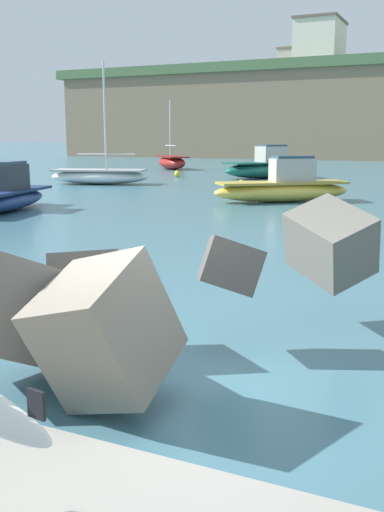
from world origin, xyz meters
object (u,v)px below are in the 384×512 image
Objects in this scene: boat_mid_centre at (284,187)px; mooring_buoy_inner at (241,184)px; mooring_buoy_middle at (177,174)px; station_building_west at (320,44)px; boat_near_left at (2,196)px; station_building_east at (305,62)px; boat_mid_right at (172,162)px; boat_mid_left at (266,167)px; boat_near_centre at (99,176)px.

boat_mid_centre is 7.08m from mooring_buoy_inner.
mooring_buoy_inner is 9.46m from mooring_buoy_middle.
station_building_west is (-1.26, 45.80, 14.72)m from mooring_buoy_middle.
station_building_east is at bearing 96.05° from boat_near_left.
boat_near_left is 76.22m from station_building_east.
boat_mid_right reaches higher than mooring_buoy_inner.
boat_mid_left is 0.77× the size of station_building_west.
boat_mid_right is at bearing 146.77° from boat_mid_left.
boat_mid_right is 13.18× the size of mooring_buoy_inner.
boat_near_centre is at bearing 159.69° from boat_mid_centre.
boat_mid_left is at bearing -33.23° from boat_mid_right.
mooring_buoy_inner is at bearing -81.76° from boat_mid_left.
station_building_east is (-16.64, 67.03, 13.24)m from boat_mid_centre.
boat_near_centre is 13.40m from boat_mid_centre.
station_building_west reaches higher than boat_near_left.
station_building_east reaches higher than boat_near_centre.
boat_near_left is at bearing -138.97° from boat_mid_centre.
station_building_west is at bearing 99.07° from mooring_buoy_inner.
boat_mid_centre is 13.15× the size of mooring_buoy_middle.
mooring_buoy_middle is at bearing -84.26° from station_building_east.
station_building_east is at bearing 95.74° from mooring_buoy_middle.
boat_mid_centre is 0.73× the size of station_building_east.
station_building_west is (-7.17, 44.15, 14.21)m from boat_mid_left.
station_building_west reaches higher than mooring_buoy_inner.
mooring_buoy_middle is at bearing 138.21° from mooring_buoy_inner.
station_building_east is at bearing 101.61° from mooring_buoy_inner.
boat_near_left is at bearing -83.95° from station_building_east.
station_building_west is (-12.38, 57.88, 14.31)m from boat_mid_centre.
station_building_east reaches higher than boat_mid_centre.
station_building_west is (3.58, 37.11, 14.33)m from boat_mid_right.
station_building_west is (0.19, 53.23, 14.45)m from boat_near_centre.
boat_mid_right is at bearing 104.29° from boat_near_left.
mooring_buoy_middle is 56.89m from station_building_east.
boat_mid_centre is (12.57, -4.65, 0.13)m from boat_near_centre.
boat_near_centre is 1.20× the size of boat_mid_right.
boat_mid_centre is 26.19m from boat_mid_right.
boat_mid_centre is at bearing -76.05° from station_building_east.
mooring_buoy_middle is 0.06× the size of station_building_east.
mooring_buoy_middle is at bearing -164.45° from boat_mid_left.
mooring_buoy_inner is at bearing 125.12° from boat_mid_centre.
boat_mid_centre is at bearing 41.03° from boat_near_left.
boat_mid_right is 48.13m from station_building_east.
station_building_east is (-7.91, 74.64, 13.29)m from boat_near_left.
boat_near_centre is at bearing -172.45° from mooring_buoy_inner.
mooring_buoy_inner is 54.78m from station_building_west.
boat_near_centre is 55.16m from station_building_west.
boat_mid_right is at bearing 128.45° from mooring_buoy_inner.
boat_near_centre is 1.20× the size of boat_mid_centre.
mooring_buoy_middle is at bearing 78.94° from boat_near_centre.
boat_near_left is at bearing -83.11° from mooring_buoy_middle.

